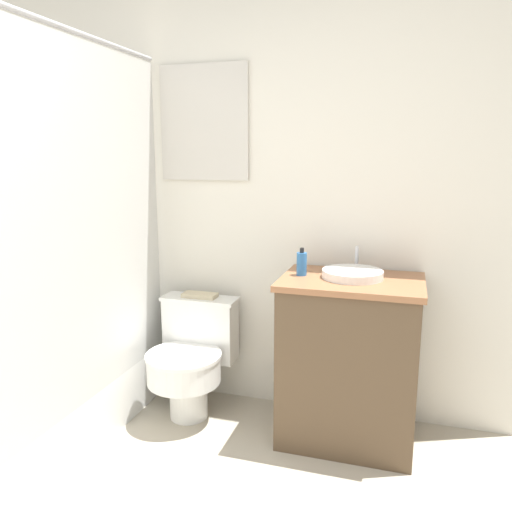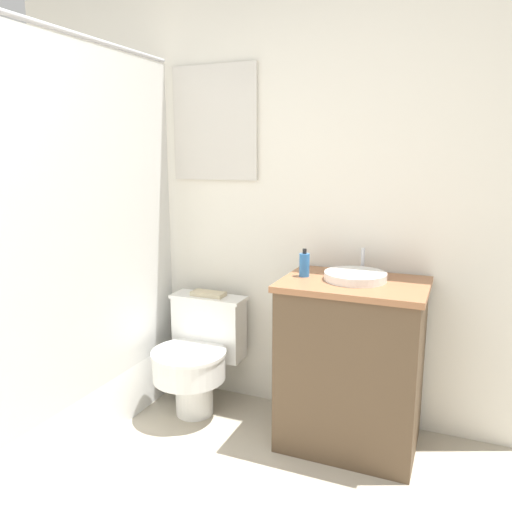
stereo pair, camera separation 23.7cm
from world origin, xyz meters
TOP-DOWN VIEW (x-y plane):
  - wall_back at (-0.00, 2.04)m, footprint 3.08×0.07m
  - shower_area at (-0.74, 1.27)m, footprint 0.57×1.49m
  - toilet at (-0.18, 1.76)m, footprint 0.44×0.53m
  - vanity at (0.69, 1.75)m, footprint 0.69×0.51m
  - sink at (0.69, 1.77)m, footprint 0.30×0.33m
  - soap_bottle at (0.44, 1.75)m, footprint 0.05×0.05m
  - book_on_tank at (-0.18, 1.89)m, footprint 0.20×0.09m

SIDE VIEW (x-z plane):
  - shower_area at x=-0.74m, z-range -0.70..1.28m
  - toilet at x=-0.18m, z-range 0.02..0.66m
  - vanity at x=0.69m, z-range 0.00..0.85m
  - book_on_tank at x=-0.18m, z-range 0.65..0.67m
  - sink at x=0.69m, z-range 0.81..0.94m
  - soap_bottle at x=0.44m, z-range 0.84..0.98m
  - wall_back at x=0.00m, z-range 0.01..2.51m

